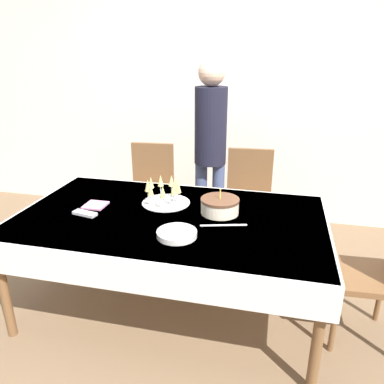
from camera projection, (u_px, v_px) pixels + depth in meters
name	position (u px, v px, depth m)	size (l,w,h in m)	color
ground_plane	(172.00, 306.00, 2.79)	(12.00, 12.00, 0.00)	brown
wall_back	(217.00, 94.00, 3.94)	(8.00, 0.05, 2.70)	silver
dining_table	(170.00, 228.00, 2.56)	(2.07, 1.21, 0.74)	silver
dining_chair_far_left	(151.00, 191.00, 3.53)	(0.45, 0.45, 0.97)	brown
dining_chair_far_right	(248.00, 199.00, 3.34)	(0.45, 0.45, 0.97)	brown
dining_chair_right_end	(381.00, 266.00, 2.31)	(0.44, 0.44, 0.97)	brown
birthday_cake	(220.00, 206.00, 2.54)	(0.26, 0.26, 0.18)	beige
champagne_tray	(164.00, 192.00, 2.69)	(0.35, 0.35, 0.18)	silver
plate_stack_main	(177.00, 234.00, 2.23)	(0.24, 0.24, 0.03)	silver
cake_knife	(224.00, 225.00, 2.37)	(0.29, 0.10, 0.00)	silver
fork_pile	(85.00, 213.00, 2.53)	(0.18, 0.09, 0.02)	silver
napkin_pile	(96.00, 205.00, 2.67)	(0.15, 0.15, 0.01)	pink
person_standing	(210.00, 140.00, 3.28)	(0.28, 0.28, 1.72)	#3F4C72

